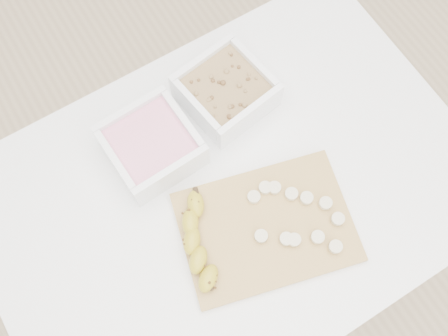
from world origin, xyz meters
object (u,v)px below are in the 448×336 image
bowl_granola (226,91)px  cutting_board (266,227)px  table (231,203)px  banana (199,243)px  bowl_yogurt (152,145)px

bowl_granola → cutting_board: (-0.08, -0.28, -0.03)m
table → cutting_board: size_ratio=3.00×
table → bowl_granola: size_ratio=5.20×
cutting_board → banana: bearing=164.3°
table → banana: 0.18m
bowl_granola → bowl_yogurt: bearing=-171.9°
cutting_board → table: bearing=99.0°
bowl_yogurt → bowl_granola: 0.19m
banana → bowl_yogurt: bearing=117.6°
bowl_granola → banana: 0.33m
cutting_board → bowl_yogurt: bearing=113.5°
bowl_granola → cutting_board: bearing=-105.9°
bowl_yogurt → bowl_granola: bearing=8.1°
table → cutting_board: bearing=-81.0°
table → bowl_granola: bearing=61.8°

